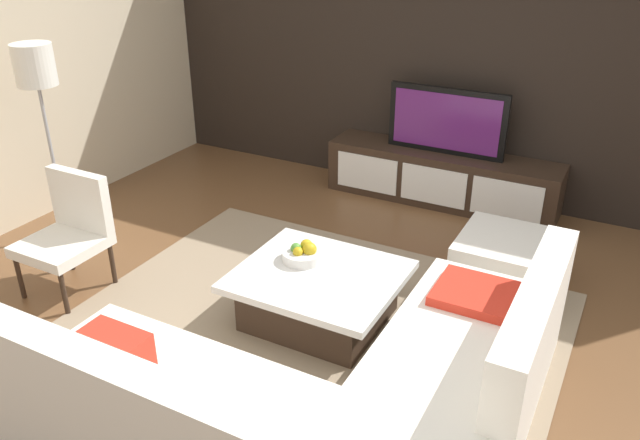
{
  "coord_description": "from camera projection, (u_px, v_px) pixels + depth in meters",
  "views": [
    {
      "loc": [
        1.61,
        -3.1,
        2.56
      ],
      "look_at": [
        -0.29,
        0.47,
        0.57
      ],
      "focal_mm": 35.64,
      "sensor_mm": 36.0,
      "label": 1
    }
  ],
  "objects": [
    {
      "name": "floor_lamp",
      "position": [
        37.0,
        79.0,
        4.89
      ],
      "size": [
        0.31,
        0.31,
        1.64
      ],
      "color": "#A5A5AA",
      "rests_on": "ground"
    },
    {
      "name": "fruit_bowl",
      "position": [
        303.0,
        253.0,
        4.35
      ],
      "size": [
        0.28,
        0.28,
        0.14
      ],
      "color": "silver",
      "rests_on": "coffee_table"
    },
    {
      "name": "ottoman",
      "position": [
        506.0,
        263.0,
        4.7
      ],
      "size": [
        0.7,
        0.7,
        0.4
      ],
      "primitive_type": "cube",
      "color": "white",
      "rests_on": "ground"
    },
    {
      "name": "ground_plane",
      "position": [
        325.0,
        332.0,
        4.27
      ],
      "size": [
        14.0,
        14.0,
        0.0
      ],
      "primitive_type": "plane",
      "color": "brown"
    },
    {
      "name": "area_rug",
      "position": [
        312.0,
        327.0,
        4.31
      ],
      "size": [
        3.19,
        2.6,
        0.01
      ],
      "primitive_type": "cube",
      "color": "gray",
      "rests_on": "ground"
    },
    {
      "name": "coffee_table",
      "position": [
        319.0,
        296.0,
        4.3
      ],
      "size": [
        1.07,
        0.94,
        0.38
      ],
      "color": "#332319",
      "rests_on": "ground"
    },
    {
      "name": "feature_wall_back",
      "position": [
        463.0,
        49.0,
        5.78
      ],
      "size": [
        6.4,
        0.12,
        2.8
      ],
      "primitive_type": "cube",
      "color": "black",
      "rests_on": "ground"
    },
    {
      "name": "media_console",
      "position": [
        441.0,
        177.0,
        6.05
      ],
      "size": [
        2.19,
        0.49,
        0.5
      ],
      "color": "#332319",
      "rests_on": "ground"
    },
    {
      "name": "television",
      "position": [
        447.0,
        121.0,
        5.81
      ],
      "size": [
        1.1,
        0.06,
        0.61
      ],
      "color": "black",
      "rests_on": "media_console"
    },
    {
      "name": "accent_chair_near",
      "position": [
        70.0,
        227.0,
        4.6
      ],
      "size": [
        0.53,
        0.54,
        0.87
      ],
      "rotation": [
        0.0,
        0.0,
        -0.09
      ],
      "color": "#332319",
      "rests_on": "ground"
    },
    {
      "name": "sectional_couch",
      "position": [
        332.0,
        407.0,
        3.22
      ],
      "size": [
        2.4,
        2.31,
        0.84
      ],
      "color": "white",
      "rests_on": "ground"
    }
  ]
}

